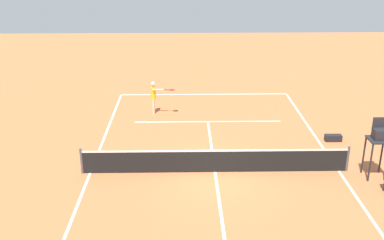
{
  "coord_description": "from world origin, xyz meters",
  "views": [
    {
      "loc": [
        1.25,
        16.46,
        8.62
      ],
      "look_at": [
        0.85,
        -3.71,
        0.8
      ],
      "focal_mm": 43.27,
      "sensor_mm": 36.0,
      "label": 1
    }
  ],
  "objects_px": {
    "tennis_ball": "(145,121)",
    "equipment_bag": "(333,138)",
    "umpire_chair": "(379,139)",
    "player_serving": "(154,95)"
  },
  "relations": [
    {
      "from": "equipment_bag",
      "to": "tennis_ball",
      "type": "bearing_deg",
      "value": -16.31
    },
    {
      "from": "player_serving",
      "to": "equipment_bag",
      "type": "height_order",
      "value": "player_serving"
    },
    {
      "from": "tennis_ball",
      "to": "equipment_bag",
      "type": "relative_size",
      "value": 0.09
    },
    {
      "from": "player_serving",
      "to": "tennis_ball",
      "type": "distance_m",
      "value": 1.64
    },
    {
      "from": "player_serving",
      "to": "umpire_chair",
      "type": "bearing_deg",
      "value": 54.62
    },
    {
      "from": "umpire_chair",
      "to": "equipment_bag",
      "type": "distance_m",
      "value": 3.8
    },
    {
      "from": "tennis_ball",
      "to": "umpire_chair",
      "type": "bearing_deg",
      "value": 147.2
    },
    {
      "from": "tennis_ball",
      "to": "equipment_bag",
      "type": "distance_m",
      "value": 9.25
    },
    {
      "from": "umpire_chair",
      "to": "equipment_bag",
      "type": "relative_size",
      "value": 3.17
    },
    {
      "from": "player_serving",
      "to": "umpire_chair",
      "type": "distance_m",
      "value": 11.54
    }
  ]
}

